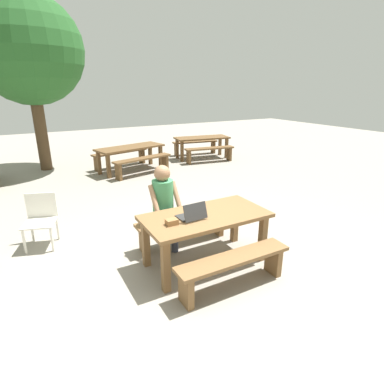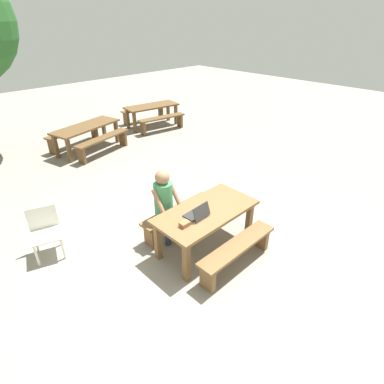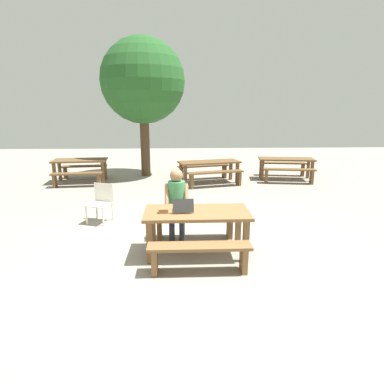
% 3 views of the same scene
% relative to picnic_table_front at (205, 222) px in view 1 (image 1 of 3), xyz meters
% --- Properties ---
extents(ground_plane, '(30.00, 30.00, 0.00)m').
position_rel_picnic_table_front_xyz_m(ground_plane, '(0.00, 0.00, -0.61)').
color(ground_plane, gray).
extents(picnic_table_front, '(1.67, 0.85, 0.72)m').
position_rel_picnic_table_front_xyz_m(picnic_table_front, '(0.00, 0.00, 0.00)').
color(picnic_table_front, brown).
rests_on(picnic_table_front, ground).
extents(bench_near, '(1.48, 0.30, 0.43)m').
position_rel_picnic_table_front_xyz_m(bench_near, '(0.00, -0.65, -0.30)').
color(bench_near, brown).
rests_on(bench_near, ground).
extents(bench_far, '(1.48, 0.30, 0.43)m').
position_rel_picnic_table_front_xyz_m(bench_far, '(0.00, 0.65, -0.30)').
color(bench_far, brown).
rests_on(bench_far, ground).
extents(laptop, '(0.34, 0.30, 0.23)m').
position_rel_picnic_table_front_xyz_m(laptop, '(-0.22, -0.02, 0.17)').
color(laptop, '#2D2D2D').
rests_on(laptop, picnic_table_front).
extents(small_pouch, '(0.14, 0.11, 0.07)m').
position_rel_picnic_table_front_xyz_m(small_pouch, '(-0.53, -0.07, 0.15)').
color(small_pouch, olive).
rests_on(small_pouch, picnic_table_front).
extents(person_seated, '(0.41, 0.41, 1.29)m').
position_rel_picnic_table_front_xyz_m(person_seated, '(-0.32, 0.62, 0.14)').
color(person_seated, '#333847').
rests_on(person_seated, ground).
extents(plastic_chair, '(0.56, 0.56, 0.79)m').
position_rel_picnic_table_front_xyz_m(plastic_chair, '(-1.91, 1.67, -0.19)').
color(plastic_chair, silver).
rests_on(plastic_chair, ground).
extents(picnic_table_mid, '(2.05, 1.18, 0.70)m').
position_rel_picnic_table_front_xyz_m(picnic_table_mid, '(0.70, 5.27, -0.02)').
color(picnic_table_mid, brown).
rests_on(picnic_table_mid, ground).
extents(bench_mid_south, '(1.76, 0.71, 0.48)m').
position_rel_picnic_table_front_xyz_m(bench_mid_south, '(0.84, 4.69, -0.25)').
color(bench_mid_south, brown).
rests_on(bench_mid_south, ground).
extents(bench_mid_north, '(1.76, 0.71, 0.48)m').
position_rel_picnic_table_front_xyz_m(bench_mid_north, '(0.55, 5.85, -0.25)').
color(bench_mid_north, brown).
rests_on(bench_mid_north, ground).
extents(picnic_table_distant, '(1.88, 0.98, 0.72)m').
position_rel_picnic_table_front_xyz_m(picnic_table_distant, '(3.33, 5.71, -0.01)').
color(picnic_table_distant, brown).
rests_on(picnic_table_distant, ground).
extents(bench_distant_south, '(1.64, 0.54, 0.47)m').
position_rel_picnic_table_front_xyz_m(bench_distant_south, '(3.23, 5.06, -0.26)').
color(bench_distant_south, brown).
rests_on(bench_distant_south, ground).
extents(bench_distant_north, '(1.64, 0.54, 0.47)m').
position_rel_picnic_table_front_xyz_m(bench_distant_north, '(3.43, 6.35, -0.26)').
color(bench_distant_north, brown).
rests_on(bench_distant_north, ground).
extents(tree_left, '(2.84, 2.84, 4.66)m').
position_rel_picnic_table_front_xyz_m(tree_left, '(-1.45, 6.63, 2.60)').
color(tree_left, '#4C3823').
rests_on(tree_left, ground).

